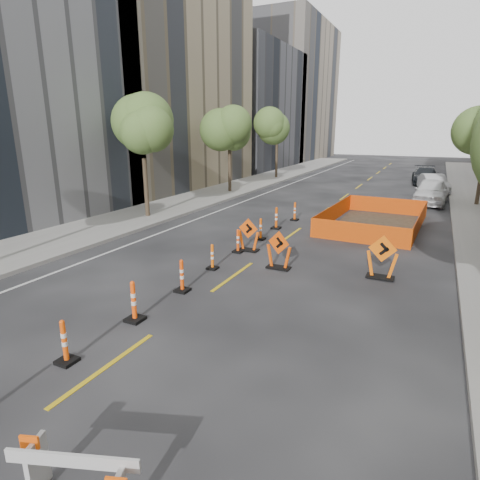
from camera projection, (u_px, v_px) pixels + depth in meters
The scene contains 23 objects.
ground_plane at pixel (163, 327), 10.25m from camera, with size 140.00×140.00×0.00m, color black.
sidewalk_left at pixel (161, 210), 24.40m from camera, with size 4.00×90.00×0.15m, color gray.
bld_left_c at pixel (137, 22), 31.87m from camera, with size 12.00×18.00×26.00m, color tan.
bld_left_d at pixel (239, 110), 49.43m from camera, with size 12.00×16.00×14.00m, color #4C4C51.
bld_left_e at pixel (285, 93), 62.81m from camera, with size 12.00×20.00×20.00m, color gray.
tree_l_b at pixel (143, 135), 21.21m from camera, with size 2.80×2.80×5.95m.
tree_l_c at pixel (229, 133), 29.86m from camera, with size 2.80×2.80×5.95m.
tree_l_d at pixel (277, 131), 38.52m from camera, with size 2.80×2.80×5.95m.
channelizer_1 at pixel (64, 342), 8.55m from camera, with size 0.40×0.40×1.02m, color #EA4B09, non-canonical shape.
channelizer_2 at pixel (134, 301), 10.41m from camera, with size 0.44×0.44×1.12m, color #FF4A0A, non-canonical shape.
channelizer_3 at pixel (182, 276), 12.30m from camera, with size 0.41×0.41×1.04m, color #ED450A, non-canonical shape.
channelizer_4 at pixel (212, 257), 14.28m from camera, with size 0.37×0.37×0.93m, color #F0610A, non-canonical shape.
channelizer_5 at pixel (238, 241), 16.19m from camera, with size 0.38×0.38×0.97m, color #FC490A, non-canonical shape.
channelizer_6 at pixel (261, 229), 18.05m from camera, with size 0.39×0.39×0.99m, color #E15209, non-canonical shape.
channelizer_7 at pixel (276, 218), 19.97m from camera, with size 0.44×0.44×1.10m, color #D94B09, non-canonical shape.
channelizer_8 at pixel (295, 211), 21.77m from camera, with size 0.40×0.40×1.01m, color #F8570A, non-canonical shape.
chevron_sign_left at pixel (249, 235), 16.35m from camera, with size 0.91×0.55×1.37m, color #E54D09, non-canonical shape.
chevron_sign_center at pixel (279, 250), 14.26m from camera, with size 0.94×0.56×1.40m, color #E54A09, non-canonical shape.
chevron_sign_right at pixel (382, 257), 13.32m from camera, with size 1.00×0.60×1.51m, color #F6630A, non-canonical shape.
safety_fence at pixel (375, 217), 20.56m from camera, with size 4.29×7.31×0.91m, color #E6410C, non-canonical shape.
parked_car_near at pixel (431, 191), 26.43m from camera, with size 1.94×4.82×1.64m, color white.
parked_car_mid at pixel (433, 184), 30.90m from camera, with size 1.50×4.31×1.42m, color #B7B7BD.
parked_car_far at pixel (425, 175), 35.81m from camera, with size 2.09×5.14×1.49m, color black.
Camera 1 is at (5.82, -7.47, 4.92)m, focal length 30.00 mm.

